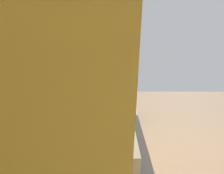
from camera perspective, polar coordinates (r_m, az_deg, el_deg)
ground_plane at (r=2.87m, az=30.30°, el=-25.24°), size 6.15×6.15×0.00m
wall_back at (r=1.82m, az=-11.29°, el=-0.08°), size 3.97×0.12×2.60m
upper_cabinets at (r=1.23m, az=-6.30°, el=16.82°), size 2.02×0.34×0.62m
oven_range at (r=3.37m, az=0.25°, el=-5.07°), size 0.71×0.63×1.10m
microwave at (r=1.33m, az=-0.76°, el=-20.39°), size 0.53×0.39×0.28m
bowl at (r=2.33m, az=1.45°, el=-4.39°), size 0.18×0.18×0.05m
kettle at (r=1.77m, az=1.90°, el=-11.05°), size 0.16×0.12×0.18m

